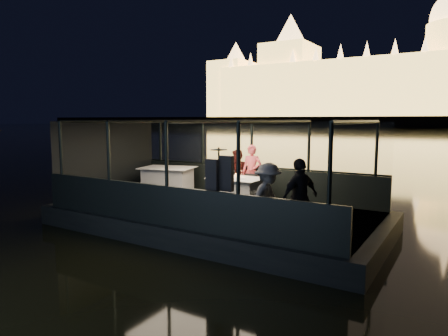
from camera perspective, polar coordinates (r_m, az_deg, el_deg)
The scene contains 27 objects.
river_water at distance 88.93m, azimuth 28.01°, elevation 4.30°, with size 500.00×500.00×0.00m, color black.
boat_hull at distance 10.74m, azimuth -1.13°, elevation -8.46°, with size 8.60×4.40×1.00m, color black.
boat_deck at distance 10.62m, azimuth -1.14°, elevation -5.96°, with size 8.00×4.00×0.04m, color black.
gunwale_port at distance 12.23m, azimuth 3.93°, elevation -2.02°, with size 8.00×0.08×0.90m, color black.
gunwale_starboard at distance 8.94m, azimuth -8.11°, elevation -5.41°, with size 8.00×0.08×0.90m, color black.
cabin_glass_port at distance 12.10m, azimuth 3.97°, elevation 3.37°, with size 8.00×0.02×1.40m, color #99B2B2, non-canonical shape.
cabin_glass_starboard at distance 8.77m, azimuth -8.24°, elevation 1.95°, with size 8.00×0.02×1.40m, color #99B2B2, non-canonical shape.
cabin_roof_glass at distance 10.35m, azimuth -1.17°, elevation 6.66°, with size 8.00×4.00×0.02m, color #99B2B2, non-canonical shape.
end_wall_fore at distance 13.01m, azimuth -16.15°, elevation 1.37°, with size 0.02×4.00×2.30m, color black, non-canonical shape.
end_wall_aft at distance 8.93m, azimuth 20.99°, elevation -1.25°, with size 0.02×4.00×2.30m, color black, non-canonical shape.
canopy_ribs at distance 10.42m, azimuth -1.15°, elevation 0.32°, with size 8.00×4.00×2.30m, color black, non-canonical shape.
dining_table_central at distance 10.98m, azimuth 1.85°, elevation -3.37°, with size 1.45×1.05×0.77m, color silver.
dining_table_aft at distance 12.74m, azimuth -8.02°, elevation -2.00°, with size 1.62×1.17×0.86m, color silver.
chair_port_left at distance 11.71m, azimuth 0.36°, elevation -2.40°, with size 0.40×0.40×0.86m, color black.
chair_port_right at distance 11.38m, azimuth 3.53°, elevation -2.69°, with size 0.37×0.37×0.79m, color black.
coat_stand at distance 8.38m, azimuth -0.75°, elevation -3.03°, with size 0.49×0.40×1.78m, color black, non-canonical shape.
person_woman_coral at distance 11.74m, azimuth 3.98°, elevation -0.91°, with size 0.58×0.39×1.62m, color #E6535D.
person_man_maroon at distance 11.96m, azimuth 2.04°, elevation -0.76°, with size 0.70×0.54×1.46m, color #451513.
passenger_stripe at distance 8.06m, azimuth 6.27°, elevation -3.83°, with size 0.97×0.55×1.50m, color silver.
passenger_dark at distance 8.18m, azimuth 10.80°, elevation -3.75°, with size 0.94×0.39×1.59m, color black.
wine_bottle at distance 11.09m, azimuth -1.22°, elevation -0.51°, with size 0.06×0.06×0.29m, color #143715.
bread_basket at distance 11.29m, azimuth -0.59°, elevation -0.93°, with size 0.22×0.22×0.09m, color brown.
amber_candle at distance 11.14m, azimuth 1.80°, elevation -1.04°, with size 0.06×0.06×0.09m, color #FF963F.
plate_near at distance 10.72m, azimuth 2.47°, elevation -1.53°, with size 0.25×0.25×0.02m, color white.
plate_far at distance 11.43m, azimuth 0.15°, elevation -0.99°, with size 0.26×0.26×0.02m, color white.
wine_glass_white at distance 11.10m, azimuth -1.19°, elevation -0.78°, with size 0.06×0.06×0.17m, color white, non-canonical shape.
wine_glass_red at distance 11.18m, azimuth 2.53°, elevation -0.73°, with size 0.06×0.06×0.17m, color white, non-canonical shape.
Camera 1 is at (5.59, -8.71, 2.85)m, focal length 32.00 mm.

